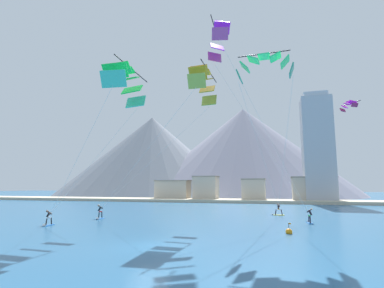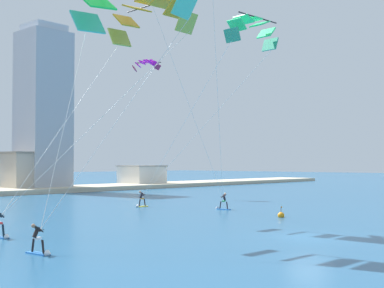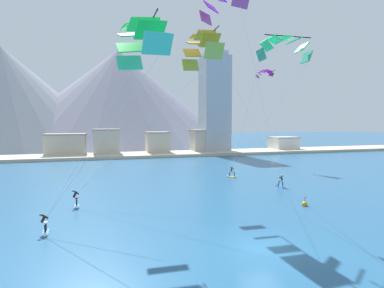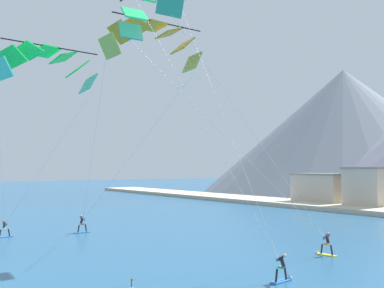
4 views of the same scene
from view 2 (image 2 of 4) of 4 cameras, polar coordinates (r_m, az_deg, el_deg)
name	(u,v)px [view 2 (image 2 of 4)]	position (r m, az deg, el deg)	size (l,w,h in m)	color
ground_plane	(308,238)	(33.46, 12.26, -9.75)	(400.00, 400.00, 0.00)	#23567F
kitesurfer_near_lead	(40,246)	(27.86, -15.87, -10.41)	(0.68, 1.77, 1.60)	#337FDB
kitesurfer_near_trail	(141,202)	(55.33, -5.51, -6.17)	(1.78, 0.71, 1.71)	yellow
kitesurfer_mid_center	(222,204)	(52.21, 3.23, -6.46)	(0.64, 1.77, 1.68)	#337FDB
kitesurfer_far_left	(1,229)	(34.56, -19.73, -8.49)	(0.73, 1.77, 1.79)	#337FDB
parafoil_kite_near_trail	(251,30)	(46.28, 6.32, 11.99)	(5.54, 15.36, 15.39)	#299773
parafoil_kite_far_left	(150,15)	(44.01, -4.48, 13.57)	(13.94, 8.45, 16.21)	#A2B340
parafoil_kite_distant_high_outer	(146,64)	(74.95, -4.88, 8.49)	(2.83, 4.14, 1.52)	#9B2250
race_marker_buoy	(281,215)	(45.33, 9.48, -7.52)	(0.56, 0.56, 1.02)	orange
shore_building_promenade_mid	(142,176)	(101.36, -5.38, -3.40)	(7.22, 6.69, 4.05)	silver
shore_building_quay_east	(35,172)	(88.27, -16.38, -2.84)	(10.23, 6.13, 6.22)	#B7AD9E
highrise_tower	(43,109)	(89.61, -15.59, 3.61)	(7.00, 7.00, 26.79)	#A8ADB7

